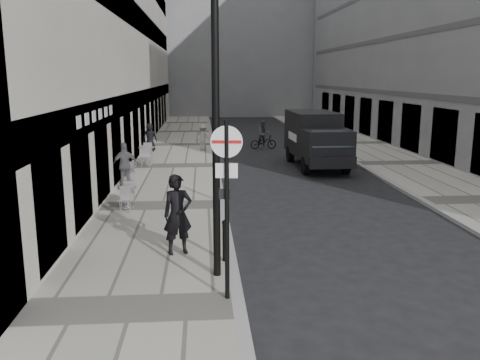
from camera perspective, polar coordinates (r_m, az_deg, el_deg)
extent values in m
cube|color=#ABA39A|center=(24.56, -7.39, 1.50)|extent=(4.00, 60.00, 0.12)
cube|color=#ABA39A|center=(26.35, 17.26, 1.76)|extent=(4.00, 60.00, 0.12)
cube|color=gray|center=(62.54, -2.40, 17.73)|extent=(24.00, 16.00, 22.00)
imported|color=black|center=(12.23, -7.01, -3.87)|extent=(0.81, 0.65, 1.94)
cylinder|color=black|center=(9.49, -1.48, -3.64)|extent=(0.09, 0.09, 3.44)
cylinder|color=white|center=(9.23, -1.52, 4.32)|extent=(0.59, 0.11, 0.59)
cube|color=#B21414|center=(9.21, -1.52, 4.31)|extent=(0.54, 0.08, 0.06)
cube|color=white|center=(9.35, -1.51, 1.06)|extent=(0.41, 0.08, 0.27)
cylinder|color=black|center=(10.41, -2.72, 4.52)|extent=(0.16, 0.16, 5.86)
cylinder|color=black|center=(11.80, -1.69, -6.96)|extent=(0.12, 0.12, 0.92)
cylinder|color=black|center=(17.47, -2.57, -0.61)|extent=(0.14, 0.14, 1.03)
cylinder|color=black|center=(22.79, 7.40, 1.61)|extent=(0.31, 0.83, 0.82)
cylinder|color=black|center=(23.27, 11.74, 1.67)|extent=(0.31, 0.83, 0.82)
cylinder|color=black|center=(26.16, 5.66, 2.93)|extent=(0.31, 0.83, 0.82)
cylinder|color=black|center=(26.57, 9.49, 2.97)|extent=(0.31, 0.83, 0.82)
cube|color=black|center=(25.41, 8.09, 5.31)|extent=(2.16, 3.76, 2.05)
cube|color=black|center=(22.78, 9.74, 3.76)|extent=(2.11, 1.91, 1.44)
cube|color=#1E2328|center=(22.00, 10.31, 4.54)|extent=(1.81, 0.41, 0.76)
imported|color=black|center=(30.75, 2.64, 4.28)|extent=(1.63, 0.73, 0.83)
imported|color=#4C4D50|center=(30.69, 2.65, 5.22)|extent=(0.82, 0.68, 1.56)
imported|color=#545559|center=(19.86, -12.79, 1.63)|extent=(1.10, 0.72, 1.74)
imported|color=#9B988F|center=(29.26, -4.18, 4.82)|extent=(1.14, 0.93, 1.53)
imported|color=black|center=(29.25, -10.09, 4.75)|extent=(0.79, 0.51, 1.61)
cylinder|color=#BABBBD|center=(20.73, -12.39, -0.35)|extent=(0.40, 0.40, 0.03)
cylinder|color=#BABBBD|center=(20.67, -12.43, 0.56)|extent=(0.05, 0.05, 0.68)
cylinder|color=#BABBBD|center=(20.61, -12.47, 1.48)|extent=(0.64, 0.64, 0.03)
cylinder|color=#B2B2B4|center=(16.98, -12.48, -2.99)|extent=(0.39, 0.39, 0.03)
cylinder|color=#B2B2B4|center=(16.90, -12.52, -1.92)|extent=(0.05, 0.05, 0.66)
cylinder|color=#B2B2B4|center=(16.83, -12.57, -0.84)|extent=(0.62, 0.62, 0.03)
cylinder|color=#BDBDBF|center=(25.08, -10.37, 1.79)|extent=(0.48, 0.48, 0.03)
cylinder|color=#BDBDBF|center=(25.02, -10.40, 2.70)|extent=(0.07, 0.07, 0.81)
cylinder|color=#BDBDBF|center=(24.96, -10.44, 3.62)|extent=(0.77, 0.77, 0.03)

